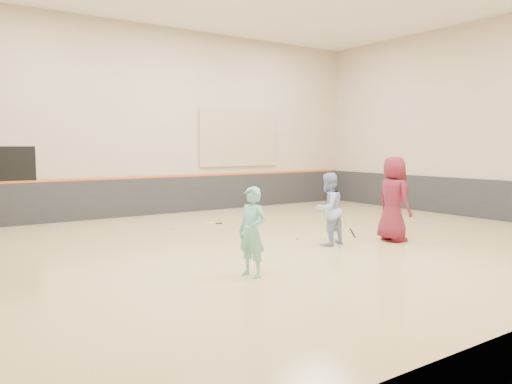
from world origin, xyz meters
TOP-DOWN VIEW (x-y plane):
  - room at (0.00, 0.00)m, footprint 15.04×12.04m
  - wainscot_back at (0.00, 5.97)m, footprint 14.90×0.04m
  - wainscot_right at (7.47, 0.00)m, footprint 0.04×11.90m
  - accent_stripe at (0.00, 5.96)m, footprint 14.90×0.03m
  - acoustic_panel at (2.80, 5.95)m, footprint 3.20×0.08m
  - doorway at (-4.50, 5.98)m, footprint 1.10×0.05m
  - girl at (-2.12, -2.15)m, footprint 0.49×0.63m
  - instructor at (0.79, -0.88)m, footprint 0.87×0.73m
  - young_man at (2.37, -1.36)m, footprint 0.78×1.05m
  - held_racket at (1.02, -1.20)m, footprint 0.43×0.43m
  - spare_racket at (0.14, 3.30)m, footprint 0.75×0.75m
  - ball_under_racket at (0.64, 0.03)m, footprint 0.07×0.07m
  - ball_in_hand at (2.54, -1.51)m, footprint 0.07×0.07m
  - ball_beside_spare at (-1.20, 2.94)m, footprint 0.07×0.07m

SIDE VIEW (x-z plane):
  - ball_under_racket at x=0.64m, z-range 0.00..0.07m
  - ball_beside_spare at x=-1.20m, z-range 0.00..0.07m
  - spare_racket at x=0.14m, z-range 0.00..0.11m
  - held_racket at x=1.02m, z-range 0.27..0.86m
  - wainscot_back at x=0.00m, z-range 0.00..1.20m
  - wainscot_right at x=7.47m, z-range 0.00..1.20m
  - girl at x=-2.12m, z-range 0.00..1.53m
  - instructor at x=0.79m, z-range 0.00..1.62m
  - room at x=0.00m, z-range -2.30..3.92m
  - young_man at x=2.37m, z-range 0.00..1.97m
  - doorway at x=-4.50m, z-range 0.00..2.20m
  - ball_in_hand at x=2.54m, z-range 1.14..1.21m
  - accent_stripe at x=0.00m, z-range 1.19..1.25m
  - acoustic_panel at x=2.80m, z-range 1.50..3.50m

